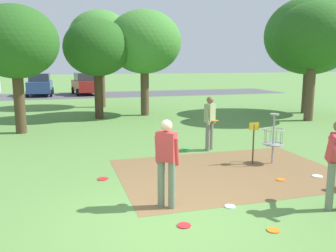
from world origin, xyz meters
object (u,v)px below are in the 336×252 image
(tree_near_left, at_px, (310,36))
(player_foreground_watching, at_px, (210,120))
(disc_golf_basket, at_px, (271,137))
(player_waiting_left, at_px, (167,158))
(frisbee_by_tee, at_px, (317,176))
(tree_near_right, at_px, (144,42))
(frisbee_scattered_a, at_px, (230,206))
(frisbee_near_basket, at_px, (184,225))
(frisbee_mid_grass, at_px, (186,148))
(parked_car_center_right, at_px, (85,84))
(tree_mid_right, at_px, (314,36))
(tree_far_right, at_px, (15,43))
(frisbee_scattered_b, at_px, (273,230))
(parked_car_center_left, at_px, (40,84))
(frisbee_far_right, at_px, (281,180))
(tree_mid_center, at_px, (100,38))
(tree_far_center, at_px, (97,48))
(frisbee_far_left, at_px, (103,179))

(tree_near_left, bearing_deg, player_foreground_watching, -142.70)
(disc_golf_basket, height_order, player_waiting_left, player_waiting_left)
(frisbee_by_tee, bearing_deg, player_waiting_left, -169.48)
(tree_near_right, bearing_deg, frisbee_scattered_a, -95.34)
(frisbee_near_basket, xyz_separation_m, frisbee_by_tee, (4.01, 1.63, 0.00))
(frisbee_mid_grass, height_order, parked_car_center_right, parked_car_center_right)
(tree_mid_right, bearing_deg, tree_far_right, 177.43)
(frisbee_scattered_b, height_order, parked_car_center_left, parked_car_center_left)
(frisbee_far_right, distance_m, tree_mid_center, 16.22)
(tree_near_right, bearing_deg, tree_far_center, -169.40)
(player_waiting_left, relative_size, tree_mid_right, 0.31)
(frisbee_near_basket, xyz_separation_m, tree_far_right, (-3.48, 9.59, 3.48))
(player_foreground_watching, distance_m, parked_car_center_left, 22.42)
(frisbee_far_right, height_order, tree_far_right, tree_far_right)
(disc_golf_basket, xyz_separation_m, frisbee_mid_grass, (-1.66, 2.28, -0.74))
(disc_golf_basket, distance_m, tree_mid_center, 14.86)
(frisbee_far_right, bearing_deg, parked_car_center_left, 104.82)
(frisbee_scattered_b, bearing_deg, tree_near_left, 51.07)
(tree_near_right, relative_size, tree_mid_right, 0.98)
(frisbee_far_right, xyz_separation_m, tree_mid_right, (6.39, 7.36, 3.92))
(frisbee_mid_grass, bearing_deg, frisbee_by_tee, -59.59)
(frisbee_scattered_b, xyz_separation_m, parked_car_center_right, (-1.24, 27.09, 0.91))
(tree_far_center, bearing_deg, tree_near_right, 10.60)
(tree_near_left, bearing_deg, tree_far_right, -173.21)
(frisbee_mid_grass, bearing_deg, frisbee_near_basket, -109.63)
(tree_near_right, distance_m, tree_far_right, 6.67)
(tree_mid_center, bearing_deg, parked_car_center_left, 113.60)
(disc_golf_basket, bearing_deg, tree_far_right, 136.79)
(disc_golf_basket, relative_size, frisbee_near_basket, 5.86)
(disc_golf_basket, distance_m, tree_far_right, 10.01)
(tree_far_center, distance_m, parked_car_center_left, 14.59)
(frisbee_by_tee, xyz_separation_m, tree_mid_center, (-3.50, 15.49, 4.19))
(frisbee_far_left, distance_m, parked_car_center_right, 23.64)
(frisbee_near_basket, distance_m, tree_mid_center, 17.63)
(player_foreground_watching, distance_m, frisbee_by_tee, 3.69)
(frisbee_far_right, xyz_separation_m, frisbee_scattered_a, (-1.87, -1.12, 0.00))
(tree_far_right, bearing_deg, tree_near_left, 6.79)
(player_waiting_left, xyz_separation_m, tree_mid_center, (0.57, 16.24, 3.23))
(frisbee_by_tee, xyz_separation_m, parked_car_center_left, (-7.58, 24.81, 0.91))
(disc_golf_basket, height_order, frisbee_scattered_a, disc_golf_basket)
(tree_mid_right, bearing_deg, parked_car_center_right, 117.89)
(tree_mid_center, bearing_deg, parked_car_center_right, 92.33)
(frisbee_by_tee, relative_size, parked_car_center_right, 0.06)
(frisbee_near_basket, xyz_separation_m, tree_mid_center, (0.51, 17.12, 4.19))
(tree_near_right, height_order, tree_mid_right, tree_mid_right)
(frisbee_scattered_b, distance_m, tree_far_right, 11.79)
(frisbee_far_left, bearing_deg, tree_far_center, 84.60)
(parked_car_center_right, bearing_deg, frisbee_by_tee, -81.13)
(frisbee_far_right, distance_m, frisbee_scattered_b, 2.77)
(frisbee_near_basket, xyz_separation_m, frisbee_mid_grass, (1.88, 5.27, 0.00))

